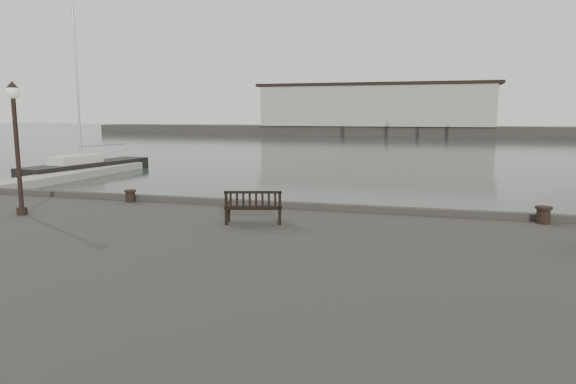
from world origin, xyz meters
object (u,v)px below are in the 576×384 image
Objects in this scene: bench at (254,213)px; bollard_left at (130,196)px; lamp_post at (16,130)px; bollard_right at (543,215)px; yacht_b at (88,170)px.

bollard_left is (-4.92, 2.02, -0.07)m from bench.
lamp_post is (-6.66, -0.68, 2.10)m from bench.
bollard_right is 14.30m from lamp_post.
bollard_left is at bearing 179.97° from bollard_right.
bench is at bearing -36.92° from yacht_b.
bench is 7.49m from bollard_right.
bollard_left is 0.03× the size of yacht_b.
bollard_right is (7.22, 2.01, -0.05)m from bench.
bollard_right is 0.03× the size of yacht_b.
lamp_post is at bearing 170.53° from bench.
lamp_post reaches higher than bench.
bench is 7.02m from lamp_post.
bench is 3.97× the size of bollard_left.
yacht_b is (-15.57, 18.52, -1.51)m from bollard_left.
bollard_left is 12.14m from bollard_right.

